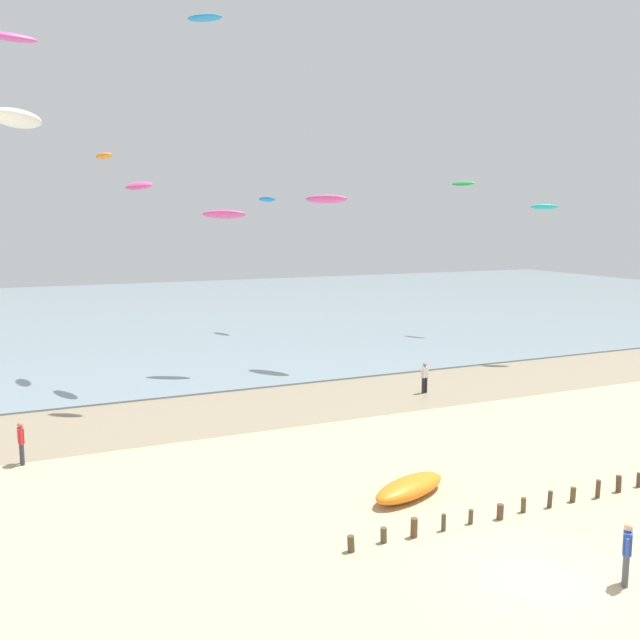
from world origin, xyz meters
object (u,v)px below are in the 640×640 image
kite_aloft_3 (224,214)px  kite_aloft_11 (205,18)px  kite_aloft_1 (463,183)px  kite_aloft_5 (17,118)px  kite_aloft_2 (139,186)px  person_by_waterline (627,552)px  grounded_kite (409,488)px  kite_aloft_0 (326,199)px  person_nearest_camera (21,442)px  kite_aloft_6 (267,199)px  kite_aloft_4 (10,37)px  kite_aloft_12 (104,156)px  person_mid_beach (425,377)px  kite_aloft_8 (544,207)px

kite_aloft_3 → kite_aloft_11: kite_aloft_11 is taller
kite_aloft_3 → kite_aloft_11: size_ratio=1.45×
kite_aloft_1 → kite_aloft_3: size_ratio=0.76×
kite_aloft_5 → kite_aloft_2: bearing=177.3°
person_by_waterline → grounded_kite: 7.57m
kite_aloft_0 → kite_aloft_1: size_ratio=1.48×
person_nearest_camera → grounded_kite: size_ratio=0.51×
kite_aloft_5 → kite_aloft_0: bearing=149.3°
grounded_kite → kite_aloft_2: size_ratio=1.28×
kite_aloft_3 → kite_aloft_6: size_ratio=1.28×
grounded_kite → kite_aloft_4: 40.48m
kite_aloft_12 → kite_aloft_6: bearing=119.4°
person_by_waterline → kite_aloft_6: 44.98m
person_mid_beach → person_by_waterline: bearing=-107.8°
kite_aloft_6 → kite_aloft_3: bearing=-47.8°
grounded_kite → kite_aloft_6: (7.78, 36.16, 11.01)m
person_by_waterline → kite_aloft_3: 30.42m
kite_aloft_0 → kite_aloft_3: size_ratio=1.12×
kite_aloft_4 → kite_aloft_6: size_ratio=1.63×
kite_aloft_8 → kite_aloft_11: bearing=-150.8°
person_mid_beach → kite_aloft_1: (13.93, 16.27, 11.70)m
person_nearest_camera → kite_aloft_1: size_ratio=0.82×
kite_aloft_11 → kite_aloft_12: 10.81m
person_by_waterline → kite_aloft_12: (-9.00, 31.41, 12.45)m
kite_aloft_8 → kite_aloft_11: kite_aloft_11 is taller
grounded_kite → kite_aloft_6: bearing=-123.1°
person_nearest_camera → grounded_kite: person_nearest_camera is taller
person_nearest_camera → kite_aloft_6: size_ratio=0.80×
person_mid_beach → kite_aloft_1: kite_aloft_1 is taller
kite_aloft_1 → kite_aloft_6: bearing=-148.6°
kite_aloft_3 → kite_aloft_5: (-11.47, -12.04, 3.43)m
kite_aloft_0 → kite_aloft_2: size_ratio=1.17×
kite_aloft_3 → kite_aloft_2: bearing=48.1°
kite_aloft_5 → kite_aloft_6: size_ratio=1.57×
kite_aloft_0 → kite_aloft_2: kite_aloft_2 is taller
person_mid_beach → grounded_kite: 14.66m
person_mid_beach → kite_aloft_1: 24.41m
kite_aloft_1 → kite_aloft_5: (-33.93, -18.61, 0.72)m
kite_aloft_0 → kite_aloft_4: kite_aloft_4 is taller
person_mid_beach → kite_aloft_5: (-19.99, -2.34, 12.41)m
kite_aloft_5 → kite_aloft_6: 32.88m
kite_aloft_1 → kite_aloft_4: bearing=-127.1°
kite_aloft_12 → kite_aloft_8: bearing=65.0°
kite_aloft_4 → kite_aloft_6: bearing=-0.6°
kite_aloft_1 → kite_aloft_6: size_ratio=0.97×
kite_aloft_5 → kite_aloft_4: bearing=-152.4°
person_mid_beach → kite_aloft_12: 23.09m
kite_aloft_1 → kite_aloft_12: bearing=-112.1°
person_by_waterline → kite_aloft_5: size_ratio=0.51×
kite_aloft_2 → kite_aloft_3: size_ratio=0.96×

